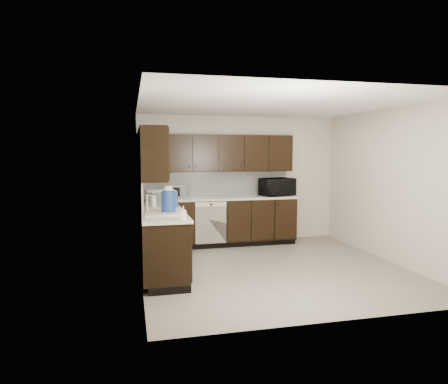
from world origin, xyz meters
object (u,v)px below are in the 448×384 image
at_px(toaster_oven, 178,191).
at_px(microwave, 277,187).
at_px(storage_bin, 161,196).
at_px(sink, 163,216).
at_px(blue_pitcher, 169,202).

bearing_deg(toaster_oven, microwave, 16.64).
bearing_deg(storage_bin, toaster_oven, 51.31).
relative_size(sink, toaster_oven, 2.07).
distance_m(microwave, blue_pitcher, 2.89).
distance_m(sink, storage_bin, 1.30).
bearing_deg(microwave, blue_pitcher, -159.26).
relative_size(microwave, toaster_oven, 1.57).
relative_size(microwave, blue_pitcher, 2.02).
height_order(microwave, toaster_oven, microwave).
xyz_separation_m(sink, blue_pitcher, (0.07, -0.11, 0.21)).
distance_m(storage_bin, blue_pitcher, 1.40).
xyz_separation_m(microwave, storage_bin, (-2.29, -0.37, -0.08)).
height_order(storage_bin, blue_pitcher, blue_pitcher).
distance_m(toaster_oven, blue_pitcher, 1.88).
height_order(microwave, storage_bin, microwave).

